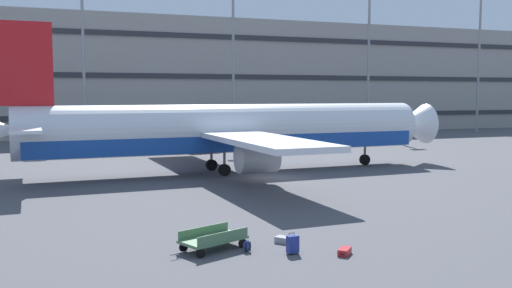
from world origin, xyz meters
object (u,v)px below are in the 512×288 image
backpack_laid_flat (247,246)px  baggage_cart (213,239)px  airliner (228,131)px  suitcase_red (285,240)px  suitcase_black (345,252)px  suitcase_purple (293,244)px

backpack_laid_flat → baggage_cart: (-1.15, 0.73, 0.21)m
airliner → suitcase_red: bearing=-100.9°
suitcase_black → baggage_cart: 5.12m
baggage_cart → backpack_laid_flat: bearing=-32.5°
suitcase_purple → backpack_laid_flat: suitcase_purple is taller
suitcase_red → backpack_laid_flat: (-1.88, -0.68, 0.09)m
suitcase_black → suitcase_purple: (-1.82, 0.78, 0.26)m
airliner → suitcase_black: 23.19m
suitcase_black → suitcase_red: bearing=122.4°
suitcase_black → suitcase_red: 2.78m
suitcase_black → suitcase_purple: suitcase_purple is taller
airliner → suitcase_purple: (-4.27, -22.06, -2.87)m
airliner → baggage_cart: bearing=-108.8°
backpack_laid_flat → airliner: bearing=74.6°
suitcase_red → backpack_laid_flat: size_ratio=1.70×
suitcase_black → baggage_cart: (-4.51, 2.40, 0.30)m
suitcase_black → suitcase_purple: size_ratio=0.97×
airliner → backpack_laid_flat: size_ratio=76.18×
airliner → suitcase_purple: airliner is taller
backpack_laid_flat → suitcase_red: bearing=20.0°
airliner → baggage_cart: size_ratio=11.47×
backpack_laid_flat → baggage_cart: size_ratio=0.15×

